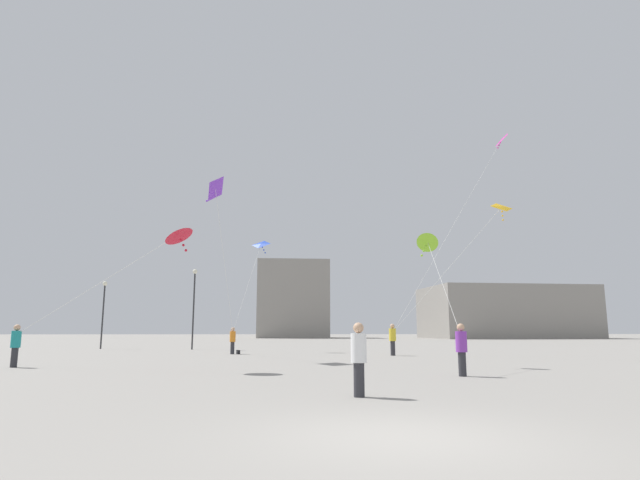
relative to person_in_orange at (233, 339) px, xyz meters
name	(u,v)px	position (x,y,z in m)	size (l,w,h in m)	color
ground_plane	(402,438)	(5.03, -24.96, -0.88)	(300.00, 300.00, 0.00)	gray
person_in_orange	(233,339)	(0.00, 0.00, 0.00)	(0.35, 0.35, 1.61)	#2D2D33
person_in_white	(359,356)	(5.02, -20.54, 0.02)	(0.36, 0.36, 1.65)	#2D2D33
person_in_purple	(461,347)	(9.04, -15.60, 0.04)	(0.37, 0.37, 1.68)	#2D2D33
person_in_yellow	(393,338)	(9.42, -2.25, 0.11)	(0.39, 0.39, 1.81)	#2D2D33
person_in_teal	(16,344)	(-7.49, -10.67, 0.04)	(0.37, 0.37, 1.69)	#2D2D33
kite_violet_delta	(215,191)	(-0.45, -6.28, 7.65)	(0.90, 7.22, 7.81)	purple
kite_crimson_diamond	(177,236)	(-0.87, -12.66, 4.15)	(7.33, 2.71, 4.11)	red
kite_lime_diamond	(428,243)	(9.33, -10.87, 4.27)	(1.10, 5.25, 4.31)	#8CD12D
kite_amber_delta	(499,210)	(14.98, -5.11, 7.10)	(6.32, 3.41, 7.11)	yellow
kite_magenta_delta	(499,144)	(17.78, 0.90, 13.23)	(8.92, 3.99, 13.51)	#D12899
kite_cobalt_delta	(261,246)	(1.38, 3.76, 6.40)	(2.03, 4.37, 6.37)	blue
building_left_hall	(293,299)	(4.03, 60.41, 5.81)	(12.64, 10.07, 13.40)	gray
building_centre_hall	(505,313)	(40.03, 54.59, 3.39)	(27.02, 17.66, 8.55)	gray
lamppost_east	(104,303)	(-11.06, 9.27, 2.59)	(0.36, 0.36, 5.22)	#2D2D30
lamppost_west	(194,297)	(-3.79, 7.53, 3.05)	(0.36, 0.36, 6.02)	#2D2D30
handbag_beside_flyer	(238,352)	(0.35, 0.10, -0.76)	(0.32, 0.14, 0.24)	black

